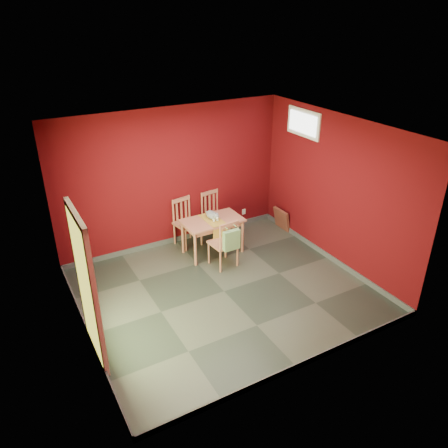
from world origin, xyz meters
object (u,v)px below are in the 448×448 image
chair_far_left (186,222)px  chair_far_right (214,214)px  dining_table (212,224)px  tote_bag (231,240)px  cat (212,214)px  chair_near (224,243)px  picture_frame (282,219)px

chair_far_left → chair_far_right: (0.64, 0.03, 0.00)m
dining_table → tote_bag: (-0.03, -0.76, 0.02)m
chair_far_left → cat: size_ratio=2.48×
chair_near → chair_far_right: bearing=70.9°
tote_bag → picture_frame: 2.04m
dining_table → picture_frame: bearing=5.4°
chair_far_right → cat: chair_far_right is taller
chair_near → chair_far_left: bearing=102.8°
chair_far_left → chair_far_right: chair_far_right is taller
cat → dining_table: bearing=-108.4°
dining_table → cat: bearing=69.2°
chair_far_right → picture_frame: 1.48m
dining_table → tote_bag: bearing=-92.1°
tote_bag → chair_far_left: bearing=101.3°
chair_far_left → tote_bag: bearing=-78.7°
cat → chair_far_left: bearing=124.3°
chair_far_left → chair_far_right: bearing=2.5°
dining_table → cat: cat is taller
chair_far_left → cat: bearing=-58.0°
dining_table → chair_far_right: size_ratio=1.17×
chair_far_left → cat: (0.31, -0.50, 0.31)m
dining_table → chair_far_left: size_ratio=1.18×
chair_far_right → tote_bag: 1.40m
tote_bag → chair_near: bearing=93.7°
chair_near → cat: chair_near is taller
chair_far_left → picture_frame: 2.09m
chair_far_right → tote_bag: bearing=-105.6°
chair_far_right → picture_frame: bearing=-16.8°
dining_table → chair_near: (-0.04, -0.54, -0.13)m
tote_bag → dining_table: bearing=87.9°
cat → chair_far_right: bearing=60.7°
chair_near → tote_bag: (0.01, -0.22, 0.16)m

